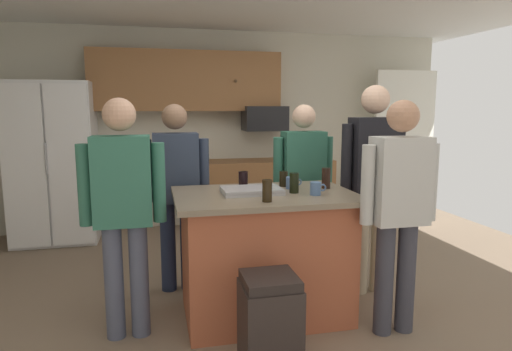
{
  "coord_description": "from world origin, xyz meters",
  "views": [
    {
      "loc": [
        -0.85,
        -3.25,
        1.6
      ],
      "look_at": [
        -0.04,
        0.23,
        1.05
      ],
      "focal_mm": 31.26,
      "sensor_mm": 36.0,
      "label": 1
    }
  ],
  "objects_px": {
    "glass_dark_ale": "(243,179)",
    "glass_pilsner": "(294,183)",
    "glass_stout_tall": "(326,178)",
    "serving_tray": "(252,191)",
    "tumbler_amber": "(284,179)",
    "refrigerator": "(54,163)",
    "kitchen_island": "(265,254)",
    "person_guest_by_door": "(303,180)",
    "person_elder_center": "(399,202)",
    "person_host_foreground": "(176,185)",
    "microwave_over_range": "(265,118)",
    "mug_blue_stoneware": "(292,183)",
    "person_guest_left": "(123,203)",
    "trash_bin": "(270,324)",
    "glass_short_whisky": "(267,191)",
    "person_guest_right": "(372,175)",
    "mug_ceramic_white": "(316,189)"
  },
  "relations": [
    {
      "from": "microwave_over_range",
      "to": "person_guest_right",
      "type": "distance_m",
      "value": 2.42
    },
    {
      "from": "mug_blue_stoneware",
      "to": "refrigerator",
      "type": "bearing_deg",
      "value": 133.56
    },
    {
      "from": "microwave_over_range",
      "to": "glass_dark_ale",
      "type": "relative_size",
      "value": 4.5
    },
    {
      "from": "glass_stout_tall",
      "to": "trash_bin",
      "type": "relative_size",
      "value": 0.27
    },
    {
      "from": "glass_stout_tall",
      "to": "glass_pilsner",
      "type": "height_order",
      "value": "glass_stout_tall"
    },
    {
      "from": "refrigerator",
      "to": "mug_blue_stoneware",
      "type": "relative_size",
      "value": 14.65
    },
    {
      "from": "microwave_over_range",
      "to": "person_host_foreground",
      "type": "xyz_separation_m",
      "value": [
        -1.26,
        -1.93,
        -0.52
      ]
    },
    {
      "from": "person_guest_right",
      "to": "glass_dark_ale",
      "type": "height_order",
      "value": "person_guest_right"
    },
    {
      "from": "serving_tray",
      "to": "mug_ceramic_white",
      "type": "bearing_deg",
      "value": -21.22
    },
    {
      "from": "microwave_over_range",
      "to": "person_guest_by_door",
      "type": "xyz_separation_m",
      "value": [
        -0.1,
        -1.88,
        -0.52
      ]
    },
    {
      "from": "person_elder_center",
      "to": "glass_short_whisky",
      "type": "bearing_deg",
      "value": 18.67
    },
    {
      "from": "person_guest_left",
      "to": "person_elder_center",
      "type": "bearing_deg",
      "value": -17.22
    },
    {
      "from": "serving_tray",
      "to": "glass_dark_ale",
      "type": "bearing_deg",
      "value": 91.18
    },
    {
      "from": "tumbler_amber",
      "to": "glass_pilsner",
      "type": "xyz_separation_m",
      "value": [
        -0.0,
        -0.28,
        0.01
      ]
    },
    {
      "from": "mug_blue_stoneware",
      "to": "serving_tray",
      "type": "distance_m",
      "value": 0.37
    },
    {
      "from": "refrigerator",
      "to": "glass_stout_tall",
      "type": "height_order",
      "value": "refrigerator"
    },
    {
      "from": "person_host_foreground",
      "to": "mug_blue_stoneware",
      "type": "height_order",
      "value": "person_host_foreground"
    },
    {
      "from": "person_elder_center",
      "to": "person_host_foreground",
      "type": "bearing_deg",
      "value": -7.89
    },
    {
      "from": "microwave_over_range",
      "to": "glass_dark_ale",
      "type": "height_order",
      "value": "microwave_over_range"
    },
    {
      "from": "person_guest_by_door",
      "to": "glass_pilsner",
      "type": "bearing_deg",
      "value": 14.06
    },
    {
      "from": "glass_short_whisky",
      "to": "serving_tray",
      "type": "bearing_deg",
      "value": 96.7
    },
    {
      "from": "serving_tray",
      "to": "tumbler_amber",
      "type": "bearing_deg",
      "value": 35.85
    },
    {
      "from": "kitchen_island",
      "to": "glass_dark_ale",
      "type": "distance_m",
      "value": 0.63
    },
    {
      "from": "glass_stout_tall",
      "to": "mug_blue_stoneware",
      "type": "height_order",
      "value": "glass_stout_tall"
    },
    {
      "from": "person_elder_center",
      "to": "trash_bin",
      "type": "relative_size",
      "value": 2.7
    },
    {
      "from": "person_elder_center",
      "to": "serving_tray",
      "type": "height_order",
      "value": "person_elder_center"
    },
    {
      "from": "person_guest_left",
      "to": "glass_dark_ale",
      "type": "bearing_deg",
      "value": 18.4
    },
    {
      "from": "tumbler_amber",
      "to": "glass_short_whisky",
      "type": "distance_m",
      "value": 0.62
    },
    {
      "from": "person_host_foreground",
      "to": "trash_bin",
      "type": "height_order",
      "value": "person_host_foreground"
    },
    {
      "from": "person_elder_center",
      "to": "glass_stout_tall",
      "type": "bearing_deg",
      "value": -31.43
    },
    {
      "from": "mug_blue_stoneware",
      "to": "serving_tray",
      "type": "bearing_deg",
      "value": -162.23
    },
    {
      "from": "glass_dark_ale",
      "to": "glass_pilsner",
      "type": "xyz_separation_m",
      "value": [
        0.32,
        -0.34,
        0.01
      ]
    },
    {
      "from": "trash_bin",
      "to": "person_elder_center",
      "type": "bearing_deg",
      "value": 15.14
    },
    {
      "from": "person_guest_by_door",
      "to": "glass_stout_tall",
      "type": "bearing_deg",
      "value": 36.42
    },
    {
      "from": "microwave_over_range",
      "to": "serving_tray",
      "type": "distance_m",
      "value": 2.7
    },
    {
      "from": "tumbler_amber",
      "to": "serving_tray",
      "type": "distance_m",
      "value": 0.39
    },
    {
      "from": "microwave_over_range",
      "to": "person_elder_center",
      "type": "height_order",
      "value": "person_elder_center"
    },
    {
      "from": "person_elder_center",
      "to": "glass_stout_tall",
      "type": "relative_size",
      "value": 10.06
    },
    {
      "from": "serving_tray",
      "to": "trash_bin",
      "type": "relative_size",
      "value": 0.72
    },
    {
      "from": "tumbler_amber",
      "to": "refrigerator",
      "type": "bearing_deg",
      "value": 134.62
    },
    {
      "from": "mug_ceramic_white",
      "to": "glass_stout_tall",
      "type": "bearing_deg",
      "value": 54.14
    },
    {
      "from": "tumbler_amber",
      "to": "microwave_over_range",
      "type": "bearing_deg",
      "value": 79.69
    },
    {
      "from": "kitchen_island",
      "to": "person_guest_by_door",
      "type": "relative_size",
      "value": 0.83
    },
    {
      "from": "mug_ceramic_white",
      "to": "glass_dark_ale",
      "type": "height_order",
      "value": "glass_dark_ale"
    },
    {
      "from": "glass_stout_tall",
      "to": "serving_tray",
      "type": "distance_m",
      "value": 0.63
    },
    {
      "from": "person_host_foreground",
      "to": "mug_ceramic_white",
      "type": "bearing_deg",
      "value": 6.45
    },
    {
      "from": "person_elder_center",
      "to": "glass_stout_tall",
      "type": "height_order",
      "value": "person_elder_center"
    },
    {
      "from": "person_guest_right",
      "to": "microwave_over_range",
      "type": "bearing_deg",
      "value": -93.83
    },
    {
      "from": "glass_pilsner",
      "to": "trash_bin",
      "type": "xyz_separation_m",
      "value": [
        -0.37,
        -0.7,
        -0.74
      ]
    },
    {
      "from": "glass_short_whisky",
      "to": "glass_pilsner",
      "type": "bearing_deg",
      "value": 43.53
    }
  ]
}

